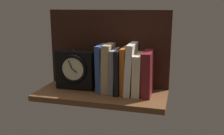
{
  "coord_description": "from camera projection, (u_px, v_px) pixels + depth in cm",
  "views": [
    {
      "loc": [
        34.71,
        -109.31,
        39.53
      ],
      "look_at": [
        4.32,
        3.67,
        11.42
      ],
      "focal_mm": 41.62,
      "sensor_mm": 36.0,
      "label": 1
    }
  ],
  "objects": [
    {
      "name": "book_cream_twain",
      "position": [
        139.0,
        74.0,
        1.18
      ],
      "size": [
        3.85,
        15.4,
        18.46
      ],
      "primitive_type": "cube",
      "rotation": [
        0.0,
        0.01,
        0.0
      ],
      "color": "beige",
      "rests_on": "ground_plane"
    },
    {
      "name": "book_maroon_dawkins",
      "position": [
        148.0,
        73.0,
        1.17
      ],
      "size": [
        4.37,
        15.73,
        19.8
      ],
      "primitive_type": "cube",
      "rotation": [
        0.0,
        -0.02,
        0.0
      ],
      "color": "maroon",
      "rests_on": "ground_plane"
    },
    {
      "name": "book_blue_modern",
      "position": [
        101.0,
        68.0,
        1.22
      ],
      "size": [
        2.66,
        12.51,
        21.83
      ],
      "primitive_type": "cube",
      "rotation": [
        0.0,
        -0.02,
        0.0
      ],
      "color": "#2D4C8E",
      "rests_on": "ground_plane"
    },
    {
      "name": "back_panel",
      "position": [
        108.0,
        49.0,
        1.28
      ],
      "size": [
        60.48,
        1.2,
        37.49
      ],
      "primitive_type": "cube",
      "color": "black",
      "rests_on": "ground_plane"
    },
    {
      "name": "book_white_catcher",
      "position": [
        131.0,
        69.0,
        1.18
      ],
      "size": [
        3.95,
        15.49,
        23.09
      ],
      "primitive_type": "cube",
      "rotation": [
        0.0,
        0.05,
        0.0
      ],
      "color": "silver",
      "rests_on": "ground_plane"
    },
    {
      "name": "ground_plane",
      "position": [
        101.0,
        95.0,
        1.21
      ],
      "size": [
        60.48,
        25.68,
        2.5
      ],
      "primitive_type": "cube",
      "color": "brown"
    },
    {
      "name": "book_orange_pandolfini",
      "position": [
        125.0,
        70.0,
        1.19
      ],
      "size": [
        2.48,
        12.44,
        21.1
      ],
      "primitive_type": "cube",
      "rotation": [
        0.0,
        -0.01,
        0.0
      ],
      "color": "orange",
      "rests_on": "ground_plane"
    },
    {
      "name": "framed_clock",
      "position": [
        75.0,
        70.0,
        1.24
      ],
      "size": [
        18.38,
        7.21,
        19.68
      ],
      "color": "black",
      "rests_on": "ground_plane"
    },
    {
      "name": "book_tan_shortstories",
      "position": [
        108.0,
        68.0,
        1.21
      ],
      "size": [
        4.19,
        12.0,
        22.29
      ],
      "primitive_type": "cube",
      "rotation": [
        0.0,
        0.02,
        0.0
      ],
      "color": "tan",
      "rests_on": "ground_plane"
    },
    {
      "name": "book_gray_chess",
      "position": [
        115.0,
        71.0,
        1.2
      ],
      "size": [
        2.85,
        13.86,
        20.17
      ],
      "primitive_type": "cube",
      "rotation": [
        0.0,
        0.03,
        0.0
      ],
      "color": "gray",
      "rests_on": "ground_plane"
    },
    {
      "name": "book_black_skeptic",
      "position": [
        120.0,
        71.0,
        1.2
      ],
      "size": [
        2.26,
        15.93,
        20.24
      ],
      "primitive_type": "cube",
      "rotation": [
        0.0,
        -0.02,
        0.0
      ],
      "color": "black",
      "rests_on": "ground_plane"
    }
  ]
}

